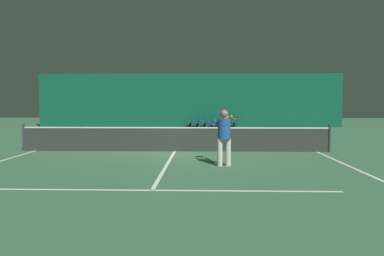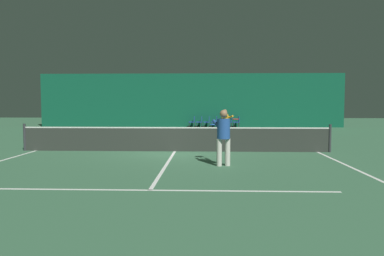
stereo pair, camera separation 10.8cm
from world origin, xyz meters
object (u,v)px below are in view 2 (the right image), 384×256
object	(u,v)px
player_near	(223,133)
courtside_chair_1	(200,121)
tennis_net	(175,138)
courtside_chair_4	(222,121)
courtside_chair_3	(215,121)
courtside_chair_0	(193,121)
player_far	(225,122)
courtside_chair_2	(208,121)
courtside_chair_6	(237,121)
courtside_chair_5	(230,121)

from	to	relation	value
player_near	courtside_chair_1	size ratio (longest dim) A/B	2.01
tennis_net	courtside_chair_4	xyz separation A→B (m)	(2.41, 13.42, -0.03)
courtside_chair_1	courtside_chair_3	distance (m)	1.10
player_near	courtside_chair_0	distance (m)	16.68
player_far	courtside_chair_0	bearing A→B (deg)	162.08
player_far	courtside_chair_4	size ratio (longest dim) A/B	1.83
courtside_chair_2	courtside_chair_3	distance (m)	0.55
courtside_chair_6	player_far	bearing A→B (deg)	-8.53
player_near	courtside_chair_0	world-z (taller)	player_near
tennis_net	player_near	xyz separation A→B (m)	(1.73, -3.18, 0.47)
courtside_chair_2	courtside_chair_6	xyz separation A→B (m)	(2.21, 0.00, 0.00)
courtside_chair_0	courtside_chair_2	bearing A→B (deg)	90.00
player_near	player_far	xyz separation A→B (m)	(0.45, 7.77, -0.08)
player_near	courtside_chair_6	bearing A→B (deg)	-20.45
courtside_chair_5	courtside_chair_6	size ratio (longest dim) A/B	1.00
tennis_net	player_near	world-z (taller)	player_near
courtside_chair_2	courtside_chair_4	bearing A→B (deg)	90.00
courtside_chair_1	courtside_chair_3	world-z (taller)	same
courtside_chair_4	courtside_chair_3	bearing A→B (deg)	-90.00
player_far	tennis_net	bearing A→B (deg)	-56.03
courtside_chair_1	courtside_chair_6	xyz separation A→B (m)	(2.76, 0.00, 0.00)
player_far	courtside_chair_6	world-z (taller)	player_far
courtside_chair_3	courtside_chair_6	bearing A→B (deg)	90.00
player_near	courtside_chair_3	size ratio (longest dim) A/B	2.01
player_near	courtside_chair_2	size ratio (longest dim) A/B	2.01
player_near	courtside_chair_4	bearing A→B (deg)	-16.66
courtside_chair_3	player_far	bearing A→B (deg)	2.13
courtside_chair_0	courtside_chair_4	world-z (taller)	same
courtside_chair_0	courtside_chair_4	xyz separation A→B (m)	(2.21, 0.00, 0.00)
courtside_chair_4	courtside_chair_5	world-z (taller)	same
courtside_chair_0	courtside_chair_3	distance (m)	1.65
courtside_chair_0	courtside_chair_5	world-z (taller)	same
courtside_chair_4	courtside_chair_6	world-z (taller)	same
courtside_chair_1	player_near	bearing A→B (deg)	3.37
courtside_chair_4	courtside_chair_5	bearing A→B (deg)	90.00
tennis_net	courtside_chair_2	world-z (taller)	tennis_net
player_far	courtside_chair_0	size ratio (longest dim) A/B	1.83
courtside_chair_2	courtside_chair_4	xyz separation A→B (m)	(1.10, 0.00, 0.00)
courtside_chair_4	courtside_chair_5	size ratio (longest dim) A/B	1.00
player_near	courtside_chair_5	size ratio (longest dim) A/B	2.01
courtside_chair_1	courtside_chair_5	xyz separation A→B (m)	(2.21, 0.00, 0.00)
courtside_chair_2	courtside_chair_6	distance (m)	2.21
courtside_chair_2	courtside_chair_3	size ratio (longest dim) A/B	1.00
tennis_net	courtside_chair_3	size ratio (longest dim) A/B	14.29
courtside_chair_1	courtside_chair_0	bearing A→B (deg)	-90.00
tennis_net	courtside_chair_0	distance (m)	13.42
courtside_chair_1	courtside_chair_6	size ratio (longest dim) A/B	1.00
player_near	courtside_chair_2	distance (m)	16.62
player_far	courtside_chair_6	size ratio (longest dim) A/B	1.83
courtside_chair_2	courtside_chair_3	world-z (taller)	same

